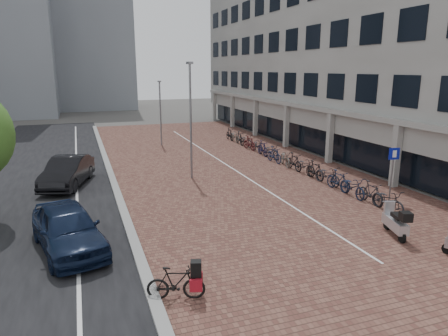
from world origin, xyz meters
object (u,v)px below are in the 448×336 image
car_navy (68,228)px  hero_bike (176,283)px  car_dark (67,172)px  parking_sign (393,166)px  scooter_front (395,221)px

car_navy → hero_bike: car_navy is taller
car_dark → hero_bike: car_dark is taller
hero_bike → parking_sign: 12.40m
car_dark → car_navy: bearing=-72.0°
hero_bike → parking_sign: (11.37, 4.80, 1.25)m
car_dark → parking_sign: size_ratio=1.83×
hero_bike → car_navy: bearing=51.0°
car_dark → scooter_front: size_ratio=2.70×
car_navy → car_dark: size_ratio=0.99×
hero_bike → car_dark: bearing=31.0°
car_navy → hero_bike: bearing=-70.3°
hero_bike → parking_sign: parking_sign is taller
parking_sign → hero_bike: bearing=-150.7°
car_dark → parking_sign: (14.27, -7.95, 0.97)m
hero_bike → scooter_front: 8.80m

